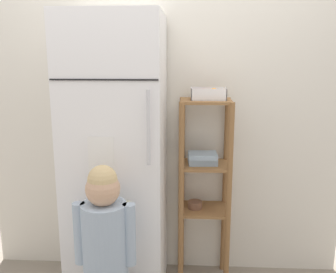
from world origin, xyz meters
name	(u,v)px	position (x,y,z in m)	size (l,w,h in m)	color
kitchen_wall_back	(164,115)	(0.00, 0.35, 1.15)	(2.53, 0.03, 2.31)	silver
refrigerator	(117,162)	(-0.27, 0.02, 0.90)	(0.59, 0.64, 1.81)	white
child_standing	(105,239)	(-0.26, -0.45, 0.62)	(0.33, 0.24, 1.02)	#414A52
pantry_shelf_unit	(204,177)	(0.28, 0.18, 0.76)	(0.34, 0.29, 1.28)	olive
fruit_bin	(209,95)	(0.30, 0.17, 1.32)	(0.22, 0.16, 0.08)	white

